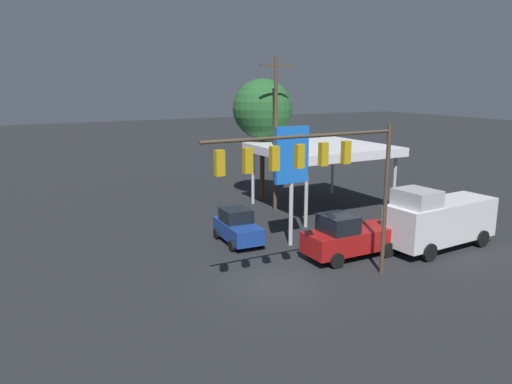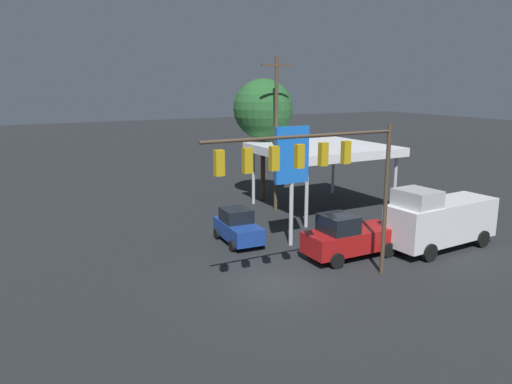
# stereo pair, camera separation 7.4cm
# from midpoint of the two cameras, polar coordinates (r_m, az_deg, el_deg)

# --- Properties ---
(ground_plane) EXTENTS (200.00, 200.00, 0.00)m
(ground_plane) POSITION_cam_midpoint_polar(r_m,az_deg,el_deg) (23.39, 2.47, -10.46)
(ground_plane) COLOR black
(traffic_signal_assembly) EXTENTS (9.46, 0.43, 7.21)m
(traffic_signal_assembly) POSITION_cam_midpoint_polar(r_m,az_deg,el_deg) (21.33, 6.74, 3.04)
(traffic_signal_assembly) COLOR #473828
(traffic_signal_assembly) RESTS_ON ground
(utility_pole) EXTENTS (2.40, 0.26, 10.81)m
(utility_pole) POSITION_cam_midpoint_polar(r_m,az_deg,el_deg) (35.18, 2.38, 6.92)
(utility_pole) COLOR #473828
(utility_pole) RESTS_ON ground
(gas_station_canopy) EXTENTS (8.68, 8.36, 4.65)m
(gas_station_canopy) POSITION_cam_midpoint_polar(r_m,az_deg,el_deg) (36.31, 7.66, 4.79)
(gas_station_canopy) COLOR silver
(gas_station_canopy) RESTS_ON ground
(price_sign) EXTENTS (2.06, 0.27, 6.75)m
(price_sign) POSITION_cam_midpoint_polar(r_m,az_deg,el_deg) (27.55, 4.21, 3.52)
(price_sign) COLOR #B7B7BC
(price_sign) RESTS_ON ground
(pickup_parked) EXTENTS (5.21, 2.29, 2.40)m
(pickup_parked) POSITION_cam_midpoint_polar(r_m,az_deg,el_deg) (26.81, 10.65, -5.10)
(pickup_parked) COLOR maroon
(pickup_parked) RESTS_ON ground
(hatchback_crossing) EXTENTS (2.17, 3.91, 1.97)m
(hatchback_crossing) POSITION_cam_midpoint_polar(r_m,az_deg,el_deg) (28.78, -2.02, -3.99)
(hatchback_crossing) COLOR navy
(hatchback_crossing) RESTS_ON ground
(delivery_truck) EXTENTS (6.91, 2.84, 3.58)m
(delivery_truck) POSITION_cam_midpoint_polar(r_m,az_deg,el_deg) (29.34, 20.27, -2.94)
(delivery_truck) COLOR silver
(delivery_truck) RESTS_ON ground
(street_tree) EXTENTS (4.53, 4.53, 9.36)m
(street_tree) POSITION_cam_midpoint_polar(r_m,az_deg,el_deg) (38.30, 0.87, 9.44)
(street_tree) COLOR #4C331E
(street_tree) RESTS_ON ground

